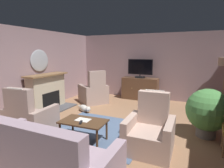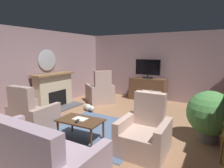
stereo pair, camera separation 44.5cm
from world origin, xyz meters
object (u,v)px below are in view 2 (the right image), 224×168
folded_newspaper (80,119)px  cat (89,107)px  tv_remote (77,121)px  armchair_near_window (32,116)px  fireplace (54,91)px  potted_plant_leafy_by_curtain (210,114)px  wall_mirror_oval (47,60)px  coffee_table (80,122)px  television (148,68)px  armchair_facing_sofa (100,93)px  armchair_by_fireplace (144,134)px  sofa_floral (31,158)px  tv_cabinet (147,90)px

folded_newspaper → cat: (-1.03, 1.62, -0.34)m
tv_remote → armchair_near_window: size_ratio=0.15×
fireplace → armchair_near_window: 1.86m
potted_plant_leafy_by_curtain → cat: (-3.39, 0.33, -0.48)m
wall_mirror_oval → coffee_table: (2.54, -1.39, -1.18)m
coffee_table → folded_newspaper: bearing=134.0°
fireplace → potted_plant_leafy_by_curtain: 4.62m
fireplace → tv_remote: fireplace is taller
television → armchair_facing_sofa: (-1.39, -1.16, -0.87)m
wall_mirror_oval → cat: bearing=10.0°
wall_mirror_oval → armchair_by_fireplace: (3.87, -1.14, -1.24)m
tv_remote → sofa_floral: (0.15, -1.18, -0.14)m
wall_mirror_oval → folded_newspaper: 3.07m
fireplace → wall_mirror_oval: bearing=180.0°
coffee_table → sofa_floral: sofa_floral is taller
potted_plant_leafy_by_curtain → armchair_near_window: bearing=-157.6°
wall_mirror_oval → tv_remote: (2.56, -1.52, -1.11)m
television → folded_newspaper: bearing=-91.5°
folded_newspaper → armchair_near_window: size_ratio=0.27×
wall_mirror_oval → armchair_by_fireplace: 4.22m
coffee_table → cat: (-1.06, 1.65, -0.29)m
wall_mirror_oval → television: (2.61, 2.44, -0.34)m
sofa_floral → armchair_near_window: 1.87m
tv_remote → cat: size_ratio=0.26×
fireplace → coffee_table: bearing=-31.3°
television → sofa_floral: size_ratio=0.45×
wall_mirror_oval → fireplace: bearing=-0.0°
coffee_table → armchair_by_fireplace: size_ratio=0.88×
fireplace → cat: size_ratio=2.32×
television → potted_plant_leafy_by_curtain: size_ratio=0.89×
folded_newspaper → sofa_floral: bearing=-82.7°
armchair_facing_sofa → armchair_near_window: bearing=-90.2°
armchair_facing_sofa → cat: bearing=-76.1°
coffee_table → tv_cabinet: bearing=89.0°
tv_cabinet → armchair_facing_sofa: 1.84m
armchair_by_fireplace → folded_newspaper: bearing=-170.8°
wall_mirror_oval → coffee_table: 3.13m
sofa_floral → armchair_by_fireplace: (1.16, 1.56, 0.01)m
coffee_table → sofa_floral: size_ratio=0.46×
tv_remote → cat: tv_remote is taller
folded_newspaper → armchair_facing_sofa: armchair_facing_sofa is taller
armchair_facing_sofa → television: bearing=39.9°
armchair_near_window → potted_plant_leafy_by_curtain: (3.65, 1.51, 0.25)m
television → coffee_table: 3.92m
coffee_table → folded_newspaper: size_ratio=3.23×
folded_newspaper → potted_plant_leafy_by_curtain: potted_plant_leafy_by_curtain is taller
folded_newspaper → armchair_by_fireplace: armchair_by_fireplace is taller
coffee_table → wall_mirror_oval: bearing=151.3°
cat → television: bearing=62.5°
wall_mirror_oval → potted_plant_leafy_by_curtain: 4.97m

